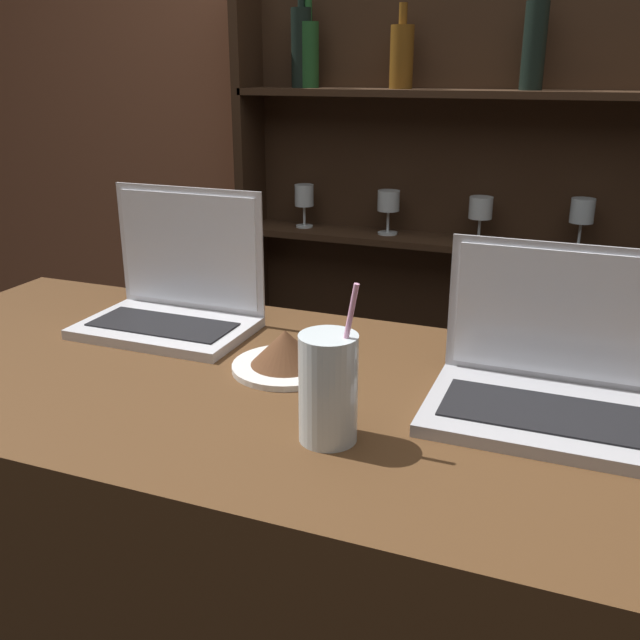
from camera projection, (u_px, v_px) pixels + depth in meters
name	position (u px, v px, depth m)	size (l,w,h in m)	color
back_wall	(508.00, 96.00, 2.05)	(7.00, 0.06, 2.70)	brown
back_shelf	(475.00, 254.00, 2.15)	(1.50, 0.18, 1.70)	#332114
laptop_near	(176.00, 295.00, 1.34)	(0.31, 0.20, 0.26)	silver
laptop_far	(551.00, 378.00, 1.01)	(0.33, 0.22, 0.23)	#ADADB2
cake_plate	(286.00, 353.00, 1.15)	(0.18, 0.18, 0.07)	silver
water_glass	(328.00, 388.00, 0.92)	(0.08, 0.08, 0.22)	silver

